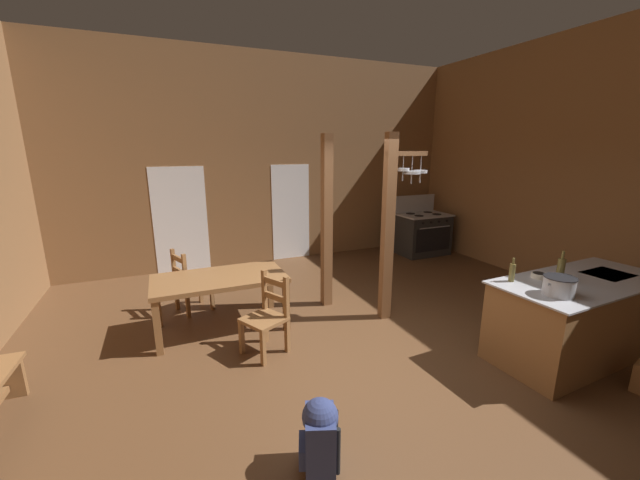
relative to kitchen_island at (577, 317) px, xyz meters
The scene contains 17 objects.
ground_plane 2.43m from the kitchen_island, 156.87° to the left, with size 9.04×9.16×0.10m, color brown.
wall_back 5.86m from the kitchen_island, 112.86° to the left, with size 9.04×0.14×4.24m, color brown.
wall_right 2.76m from the kitchen_island, 24.97° to the left, with size 0.14×9.16×4.24m, color brown.
glazed_door_back_left 6.54m from the kitchen_island, 128.33° to the left, with size 1.00×0.01×2.05m, color white.
glazed_panel_back_right 5.44m from the kitchen_island, 109.14° to the left, with size 0.84×0.01×2.05m, color white.
kitchen_island is the anchor object (origin of this frame).
stove_range 4.38m from the kitchen_island, 75.35° to the left, with size 1.15×0.83×1.32m.
support_post_with_pot_rack 2.46m from the kitchen_island, 130.71° to the left, with size 0.62×0.27×2.59m.
support_post_center 3.35m from the kitchen_island, 130.20° to the left, with size 0.14×0.14×2.59m.
dining_table 4.39m from the kitchen_island, 148.30° to the left, with size 1.70×0.91×0.74m.
ladderback_chair_near_window 3.63m from the kitchen_island, 155.87° to the left, with size 0.59×0.59×0.95m.
ladderback_chair_by_post 5.09m from the kitchen_island, 143.07° to the left, with size 0.57×0.57×0.95m.
backpack 3.42m from the kitchen_island, behind, with size 0.37×0.38×0.60m.
stockpot_on_counter 0.93m from the kitchen_island, 165.36° to the right, with size 0.37×0.30×0.19m.
mixing_bowl_on_counter 0.70m from the kitchen_island, 150.23° to the left, with size 0.17×0.17×0.06m.
bottle_tall_on_counter 1.03m from the kitchen_island, 160.32° to the left, with size 0.06×0.06×0.27m.
bottle_short_on_counter 0.68m from the kitchen_island, 163.41° to the left, with size 0.08×0.08×0.35m.
Camera 1 is at (-2.13, -3.39, 2.38)m, focal length 20.73 mm.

